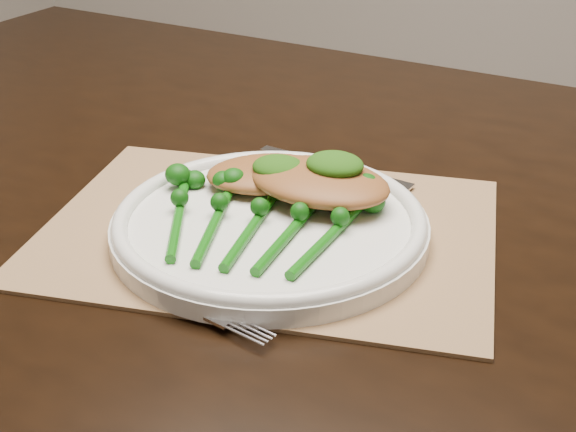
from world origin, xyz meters
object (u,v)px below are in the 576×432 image
(placemat, at_px, (269,230))
(chicken_fillet_left, at_px, (268,174))
(broccolini_bundle, at_px, (252,227))
(dinner_plate, at_px, (270,223))

(placemat, bearing_deg, chicken_fillet_left, 104.69)
(placemat, distance_m, broccolini_bundle, 0.05)
(placemat, distance_m, chicken_fillet_left, 0.07)
(placemat, relative_size, dinner_plate, 1.43)
(placemat, xyz_separation_m, dinner_plate, (0.01, -0.01, 0.02))
(dinner_plate, distance_m, chicken_fillet_left, 0.08)
(dinner_plate, distance_m, broccolini_bundle, 0.03)
(dinner_plate, bearing_deg, chicken_fillet_left, 113.68)
(chicken_fillet_left, bearing_deg, broccolini_bundle, -104.10)
(placemat, relative_size, broccolini_bundle, 2.09)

